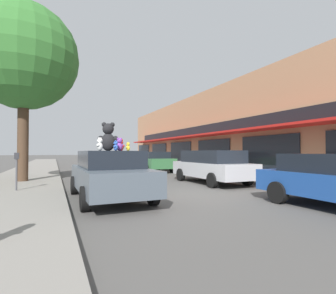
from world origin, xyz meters
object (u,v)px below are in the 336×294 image
teddy_bear_pink (121,146)px  parked_car_far_center (211,165)px  teddy_bear_green (121,147)px  teddy_bear_white (100,144)px  plush_art_car (109,174)px  teddy_bear_red (121,145)px  street_tree (24,57)px  parking_meter (17,166)px  teddy_bear_giant (108,137)px  teddy_bear_purple (119,144)px  teddy_bear_blue (116,146)px  teddy_bear_yellow (128,147)px  parked_car_far_right (153,161)px

teddy_bear_pink → parked_car_far_center: (4.64, 1.74, -0.83)m
teddy_bear_green → teddy_bear_pink: (-0.06, -0.24, 0.05)m
teddy_bear_white → plush_art_car: bearing=-176.3°
teddy_bear_red → street_tree: size_ratio=0.05×
parked_car_far_center → parking_meter: size_ratio=3.62×
teddy_bear_giant → teddy_bear_purple: size_ratio=2.42×
teddy_bear_red → teddy_bear_pink: size_ratio=1.04×
parking_meter → parked_car_far_center: bearing=1.1°
plush_art_car → teddy_bear_blue: size_ratio=16.11×
teddy_bear_white → teddy_bear_red: size_ratio=0.98×
parking_meter → teddy_bear_yellow: bearing=-28.5°
teddy_bear_purple → parked_car_far_center: (4.95, 2.84, -0.83)m
teddy_bear_pink → parked_car_far_right: size_ratio=0.08×
teddy_bear_white → parking_meter: size_ratio=0.29×
plush_art_car → teddy_bear_giant: 1.22m
teddy_bear_giant → parked_car_far_center: teddy_bear_giant is taller
teddy_bear_white → parked_car_far_right: (5.51, 10.60, -0.86)m
teddy_bear_yellow → parked_car_far_right: (4.47, 9.67, -0.82)m
teddy_bear_pink → teddy_bear_yellow: (0.17, -0.24, -0.04)m
teddy_bear_white → teddy_bear_purple: teddy_bear_purple is taller
teddy_bear_pink → street_tree: street_tree is taller
teddy_bear_purple → street_tree: bearing=-88.9°
teddy_bear_purple → parking_meter: 4.00m
teddy_bear_purple → parked_car_far_center: teddy_bear_purple is taller
street_tree → teddy_bear_red: bearing=-57.7°
teddy_bear_giant → street_tree: size_ratio=0.12×
teddy_bear_white → teddy_bear_pink: 1.46m
teddy_bear_purple → street_tree: street_tree is taller
teddy_bear_giant → parked_car_far_center: bearing=-147.5°
teddy_bear_red → plush_art_car: bearing=72.8°
teddy_bear_green → teddy_bear_yellow: 0.48m
plush_art_car → teddy_bear_white: teddy_bear_white is taller
teddy_bear_green → parked_car_far_right: bearing=-79.4°
teddy_bear_purple → teddy_bear_blue: teddy_bear_purple is taller
teddy_bear_giant → teddy_bear_blue: size_ratio=3.23×
teddy_bear_pink → teddy_bear_blue: 1.42m
teddy_bear_blue → teddy_bear_pink: bearing=-167.9°
teddy_bear_white → street_tree: street_tree is taller
plush_art_car → street_tree: size_ratio=0.58×
teddy_bear_giant → teddy_bear_purple: (0.13, -1.02, -0.26)m
plush_art_car → parked_car_far_center: (5.13, 2.26, 0.04)m
plush_art_car → street_tree: bearing=117.1°
teddy_bear_red → parked_car_far_right: 10.88m
teddy_bear_blue → parked_car_far_right: 11.95m
teddy_bear_blue → parked_car_far_right: bearing=-173.9°
teddy_bear_purple → teddy_bear_blue: bearing=31.0°
teddy_bear_yellow → street_tree: (-3.49, 5.00, 4.10)m
plush_art_car → parked_car_far_right: plush_art_car is taller
teddy_bear_pink → street_tree: (-3.32, 4.77, 4.07)m
teddy_bear_blue → street_tree: 7.89m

